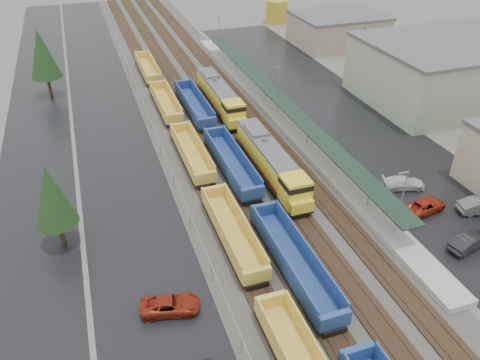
% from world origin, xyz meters
% --- Properties ---
extents(ballast_strip, '(20.00, 160.00, 0.08)m').
position_xyz_m(ballast_strip, '(0.00, 60.00, 0.04)').
color(ballast_strip, '#302D2B').
rests_on(ballast_strip, ground).
extents(trackbed, '(14.60, 160.00, 0.22)m').
position_xyz_m(trackbed, '(-0.00, 60.00, 0.16)').
color(trackbed, black).
rests_on(trackbed, ground).
extents(west_parking_lot, '(10.00, 160.00, 0.02)m').
position_xyz_m(west_parking_lot, '(-15.00, 60.00, 0.01)').
color(west_parking_lot, black).
rests_on(west_parking_lot, ground).
extents(west_road, '(9.00, 160.00, 0.02)m').
position_xyz_m(west_road, '(-25.00, 60.00, 0.01)').
color(west_road, black).
rests_on(west_road, ground).
extents(east_commuter_lot, '(16.00, 100.00, 0.02)m').
position_xyz_m(east_commuter_lot, '(19.00, 50.00, 0.01)').
color(east_commuter_lot, black).
rests_on(east_commuter_lot, ground).
extents(station_platform, '(3.00, 80.00, 8.00)m').
position_xyz_m(station_platform, '(9.50, 50.01, 0.73)').
color(station_platform, '#9E9B93').
rests_on(station_platform, ground).
extents(chainlink_fence, '(0.08, 160.04, 2.02)m').
position_xyz_m(chainlink_fence, '(-9.50, 58.44, 1.61)').
color(chainlink_fence, gray).
rests_on(chainlink_fence, ground).
extents(industrial_buildings, '(32.52, 75.30, 9.50)m').
position_xyz_m(industrial_buildings, '(37.76, 45.85, 4.25)').
color(industrial_buildings, tan).
rests_on(industrial_buildings, ground).
extents(tree_west_near, '(3.96, 3.96, 9.00)m').
position_xyz_m(tree_west_near, '(-22.00, 30.00, 5.82)').
color(tree_west_near, '#332316').
rests_on(tree_west_near, ground).
extents(tree_west_far, '(4.84, 4.84, 11.00)m').
position_xyz_m(tree_west_far, '(-23.00, 70.00, 7.12)').
color(tree_west_far, '#332316').
rests_on(tree_west_far, ground).
extents(tree_east, '(4.40, 4.40, 10.00)m').
position_xyz_m(tree_east, '(28.00, 58.00, 6.47)').
color(tree_east, '#332316').
rests_on(tree_east, ground).
extents(locomotive_lead, '(2.81, 18.55, 4.20)m').
position_xyz_m(locomotive_lead, '(2.00, 34.22, 2.26)').
color(locomotive_lead, black).
rests_on(locomotive_lead, ground).
extents(locomotive_trail, '(2.81, 18.55, 4.20)m').
position_xyz_m(locomotive_trail, '(2.00, 55.22, 2.26)').
color(locomotive_trail, black).
rests_on(locomotive_trail, ground).
extents(well_string_yellow, '(2.68, 97.76, 2.37)m').
position_xyz_m(well_string_yellow, '(-6.00, 33.19, 1.18)').
color(well_string_yellow, gold).
rests_on(well_string_yellow, ground).
extents(well_string_blue, '(2.80, 90.10, 2.48)m').
position_xyz_m(well_string_blue, '(-2.00, 19.08, 1.22)').
color(well_string_blue, navy).
rests_on(well_string_blue, ground).
extents(storage_tank, '(5.35, 5.35, 5.35)m').
position_xyz_m(storage_tank, '(30.66, 101.41, 2.68)').
color(storage_tank, gold).
rests_on(storage_tank, ground).
extents(parked_car_west_c, '(3.35, 5.37, 1.39)m').
position_xyz_m(parked_car_west_c, '(-13.72, 18.00, 0.69)').
color(parked_car_west_c, maroon).
rests_on(parked_car_west_c, ground).
extents(parked_car_east_a, '(2.70, 5.04, 1.58)m').
position_xyz_m(parked_car_east_a, '(15.63, 16.40, 0.79)').
color(parked_car_east_a, black).
rests_on(parked_car_east_a, ground).
extents(parked_car_east_b, '(3.23, 5.38, 1.40)m').
position_xyz_m(parked_car_east_b, '(15.40, 22.86, 0.70)').
color(parked_car_east_b, maroon).
rests_on(parked_car_east_b, ground).
extents(parked_car_east_c, '(3.37, 5.38, 1.45)m').
position_xyz_m(parked_car_east_c, '(15.85, 27.44, 0.73)').
color(parked_car_east_c, silver).
rests_on(parked_car_east_c, ground).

